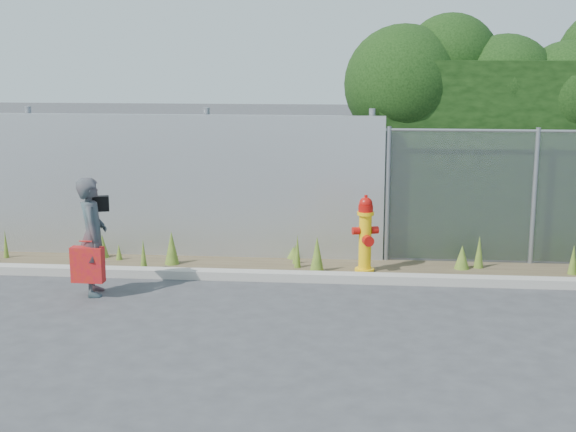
# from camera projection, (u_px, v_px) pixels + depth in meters

# --- Properties ---
(ground) EXTENTS (80.00, 80.00, 0.00)m
(ground) POSITION_uv_depth(u_px,v_px,m) (302.00, 324.00, 9.37)
(ground) COLOR #3A3A3C
(ground) RESTS_ON ground
(curb) EXTENTS (16.00, 0.22, 0.12)m
(curb) POSITION_uv_depth(u_px,v_px,m) (312.00, 277.00, 11.12)
(curb) COLOR #A19C91
(curb) RESTS_ON ground
(weed_strip) EXTENTS (16.00, 1.26, 0.53)m
(weed_strip) POSITION_uv_depth(u_px,v_px,m) (314.00, 262.00, 11.69)
(weed_strip) COLOR #4D402C
(weed_strip) RESTS_ON ground
(corrugated_fence) EXTENTS (8.50, 0.21, 2.30)m
(corrugated_fence) POSITION_uv_depth(u_px,v_px,m) (108.00, 185.00, 12.38)
(corrugated_fence) COLOR #AAAEB2
(corrugated_fence) RESTS_ON ground
(fire_hydrant) EXTENTS (0.38, 0.34, 1.14)m
(fire_hydrant) POSITION_uv_depth(u_px,v_px,m) (365.00, 235.00, 11.46)
(fire_hydrant) COLOR yellow
(fire_hydrant) RESTS_ON ground
(woman) EXTENTS (0.51, 0.65, 1.55)m
(woman) POSITION_uv_depth(u_px,v_px,m) (93.00, 236.00, 10.39)
(woman) COLOR #0F6064
(woman) RESTS_ON ground
(red_tote_bag) EXTENTS (0.42, 0.15, 0.55)m
(red_tote_bag) POSITION_uv_depth(u_px,v_px,m) (88.00, 265.00, 10.30)
(red_tote_bag) COLOR #B30A26
(black_shoulder_bag) EXTENTS (0.27, 0.11, 0.20)m
(black_shoulder_bag) POSITION_uv_depth(u_px,v_px,m) (99.00, 204.00, 10.51)
(black_shoulder_bag) COLOR black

